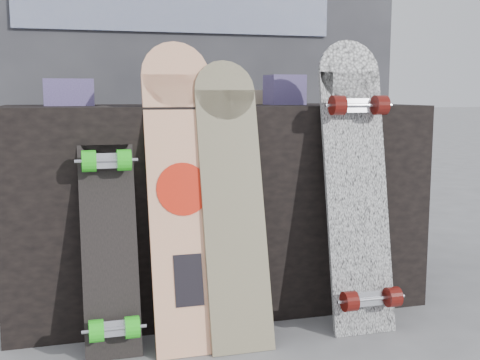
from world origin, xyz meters
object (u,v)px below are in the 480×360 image
object	(u,v)px
vendor_table	(214,204)
longboard_cascadia	(357,181)
skateboard_dark	(109,229)
longboard_celtic	(232,193)
longboard_geisha	(182,185)

from	to	relation	value
vendor_table	longboard_cascadia	world-z (taller)	longboard_cascadia
vendor_table	longboard_cascadia	distance (m)	0.61
vendor_table	longboard_cascadia	bearing A→B (deg)	-43.39
longboard_cascadia	skateboard_dark	xyz separation A→B (m)	(-0.87, 0.02, -0.13)
vendor_table	skateboard_dark	xyz separation A→B (m)	(-0.44, -0.38, 0.01)
vendor_table	longboard_celtic	size ratio (longest dim) A/B	1.66
longboard_celtic	skateboard_dark	distance (m)	0.43
longboard_geisha	longboard_cascadia	bearing A→B (deg)	-3.98
longboard_geisha	skateboard_dark	world-z (taller)	longboard_geisha
longboard_cascadia	vendor_table	bearing A→B (deg)	136.61
vendor_table	skateboard_dark	bearing A→B (deg)	-139.32
vendor_table	longboard_geisha	xyz separation A→B (m)	(-0.20, -0.36, 0.14)
longboard_cascadia	skateboard_dark	distance (m)	0.88
longboard_geisha	longboard_cascadia	world-z (taller)	longboard_cascadia
vendor_table	longboard_geisha	distance (m)	0.44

